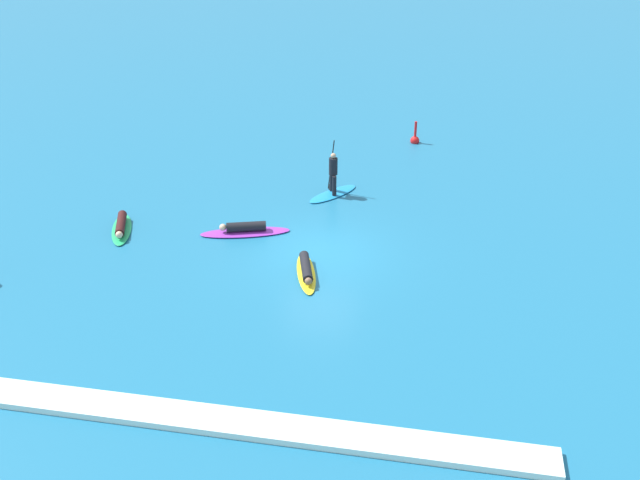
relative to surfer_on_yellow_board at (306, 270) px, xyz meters
The scene contains 7 objects.
ground_plane 1.49m from the surfer_on_yellow_board, 82.56° to the left, with size 120.00×120.00×0.00m, color #1E6B93.
surfer_on_yellow_board is the anchor object (origin of this frame).
surfer_on_blue_board 6.23m from the surfer_on_yellow_board, 91.29° to the left, with size 2.04×2.40×2.24m.
surfer_on_green_board 7.38m from the surfer_on_yellow_board, 165.83° to the left, with size 1.50×2.59×0.41m.
surfer_on_purple_board 3.61m from the surfer_on_yellow_board, 138.69° to the left, with size 3.29×1.67×0.44m.
marker_buoy 12.93m from the surfer_on_yellow_board, 77.89° to the left, with size 0.43×0.43×1.14m.
wave_crest 7.14m from the surfer_on_yellow_board, 88.46° to the right, with size 14.03×0.90×0.18m, color white.
Camera 1 is at (3.77, -20.93, 12.03)m, focal length 40.22 mm.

